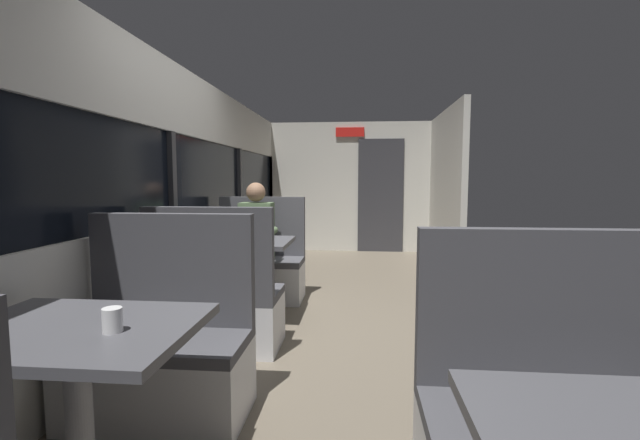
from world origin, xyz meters
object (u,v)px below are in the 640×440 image
Objects in this scene: bench_near_window_facing_entry at (162,356)px; dining_table_mid_window at (241,251)px; coffee_cup_primary at (112,320)px; bench_mid_window_facing_entry at (259,269)px; bench_front_aisle_facing_entry at (549,439)px; bench_mid_window_facing_end at (217,307)px; seated_passenger at (257,251)px; dining_table_near_window at (76,352)px.

bench_near_window_facing_entry is 1.22× the size of dining_table_mid_window.
bench_mid_window_facing_entry is at bearing 93.41° from coffee_cup_primary.
bench_front_aisle_facing_entry is at bearing -58.48° from bench_mid_window_facing_entry.
bench_near_window_facing_entry is 0.90m from coffee_cup_primary.
bench_mid_window_facing_end reaches higher than dining_table_mid_window.
seated_passenger is at bearing 90.00° from bench_near_window_facing_entry.
coffee_cup_primary is (-1.61, -0.15, 0.46)m from bench_front_aisle_facing_entry.
seated_passenger reaches higher than bench_front_aisle_facing_entry.
bench_mid_window_facing_entry is 3.42m from bench_front_aisle_facing_entry.
bench_front_aisle_facing_entry is (1.79, -2.92, 0.00)m from bench_mid_window_facing_entry.
bench_near_window_facing_entry is 2.26m from seated_passenger.
bench_near_window_facing_entry and bench_mid_window_facing_entry have the same top height.
bench_mid_window_facing_end is 12.22× the size of coffee_cup_primary.
bench_mid_window_facing_entry is at bearing 121.52° from bench_front_aisle_facing_entry.
bench_near_window_facing_entry is 1.65m from dining_table_mid_window.
dining_table_mid_window is 0.77m from bench_mid_window_facing_end.
bench_mid_window_facing_entry is at bearing 90.00° from bench_near_window_facing_entry.
bench_near_window_facing_entry is at bearing -90.00° from dining_table_mid_window.
coffee_cup_primary reaches higher than dining_table_mid_window.
bench_near_window_facing_entry is at bearing -90.00° from bench_mid_window_facing_end.
bench_mid_window_facing_end is 0.87× the size of seated_passenger.
seated_passenger is at bearing 93.50° from coffee_cup_primary.
bench_near_window_facing_entry is 1.89m from bench_front_aisle_facing_entry.
bench_front_aisle_facing_entry is at bearing -40.34° from bench_mid_window_facing_end.
bench_mid_window_facing_end is 1.00× the size of bench_mid_window_facing_entry.
dining_table_mid_window is 0.77m from bench_mid_window_facing_entry.
seated_passenger is (0.00, 0.63, -0.10)m from dining_table_mid_window.
coffee_cup_primary is at bearing -86.50° from seated_passenger.
coffee_cup_primary is at bearing -14.79° from dining_table_near_window.
bench_front_aisle_facing_entry is (1.79, -0.60, 0.00)m from bench_near_window_facing_entry.
seated_passenger is at bearing 90.00° from dining_table_near_window.
dining_table_near_window is 0.82× the size of bench_front_aisle_facing_entry.
coffee_cup_primary is (0.18, -0.05, 0.15)m from dining_table_near_window.
dining_table_mid_window is 0.82× the size of bench_mid_window_facing_end.
bench_near_window_facing_entry reaches higher than coffee_cup_primary.
bench_front_aisle_facing_entry is at bearing 5.25° from coffee_cup_primary.
seated_passenger is (-1.79, 2.85, 0.21)m from bench_front_aisle_facing_entry.
bench_near_window_facing_entry is 2.32m from bench_mid_window_facing_entry.
dining_table_near_window is at bearing -90.00° from seated_passenger.
bench_mid_window_facing_entry is 0.22m from seated_passenger.
bench_mid_window_facing_end is at bearing 90.00° from bench_near_window_facing_entry.
bench_mid_window_facing_end reaches higher than coffee_cup_primary.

